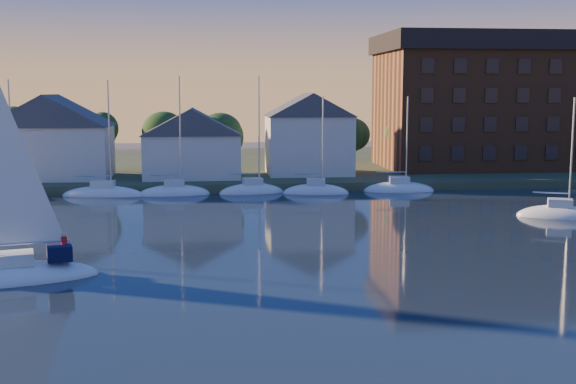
{
  "coord_description": "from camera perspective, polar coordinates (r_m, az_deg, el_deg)",
  "views": [
    {
      "loc": [
        -4.31,
        -27.6,
        10.93
      ],
      "look_at": [
        1.29,
        22.0,
        3.98
      ],
      "focal_mm": 45.0,
      "sensor_mm": 36.0,
      "label": 1
    }
  ],
  "objects": [
    {
      "name": "tree_line",
      "position": [
        90.89,
        -2.47,
        5.55
      ],
      "size": [
        93.4,
        5.4,
        8.9
      ],
      "color": "#3A281A",
      "rests_on": "shoreline_land"
    },
    {
      "name": "clubhouse_centre",
      "position": [
        84.81,
        -7.59,
        3.94
      ],
      "size": [
        11.55,
        8.4,
        8.08
      ],
      "color": "silver",
      "rests_on": "shoreline_land"
    },
    {
      "name": "shoreline_land",
      "position": [
        103.27,
        -4.02,
        1.83
      ],
      "size": [
        160.0,
        50.0,
        2.0
      ],
      "primitive_type": "cube",
      "color": "#354327",
      "rests_on": "ground"
    },
    {
      "name": "condo_block",
      "position": [
        100.17,
        16.16,
        6.96
      ],
      "size": [
        31.0,
        17.0,
        17.4
      ],
      "color": "brown",
      "rests_on": "shoreline_land"
    },
    {
      "name": "ground",
      "position": [
        30.0,
        2.33,
        -13.46
      ],
      "size": [
        260.0,
        260.0,
        0.0
      ],
      "primitive_type": "plane",
      "color": "black",
      "rests_on": "ground"
    },
    {
      "name": "wooden_dock",
      "position": [
        80.46,
        -3.32,
        0.1
      ],
      "size": [
        120.0,
        3.0,
        1.0
      ],
      "primitive_type": "cube",
      "color": "brown",
      "rests_on": "ground"
    },
    {
      "name": "moored_fleet",
      "position": [
        77.74,
        -12.06,
        -0.26
      ],
      "size": [
        63.5,
        2.4,
        12.05
      ],
      "color": "white",
      "rests_on": "ground"
    },
    {
      "name": "clubhouse_west",
      "position": [
        87.55,
        -18.14,
        4.26
      ],
      "size": [
        13.65,
        9.45,
        9.64
      ],
      "color": "silver",
      "rests_on": "shoreline_land"
    },
    {
      "name": "hero_sailboat",
      "position": [
        45.24,
        -21.06,
        -5.76
      ],
      "size": [
        10.84,
        5.78,
        15.83
      ],
      "rotation": [
        0.0,
        0.0,
        3.39
      ],
      "color": "white",
      "rests_on": "ground"
    },
    {
      "name": "clubhouse_east",
      "position": [
        87.61,
        1.65,
        4.7
      ],
      "size": [
        10.5,
        8.4,
        9.8
      ],
      "color": "silver",
      "rests_on": "shoreline_land"
    },
    {
      "name": "drifting_sailboat_right",
      "position": [
        67.63,
        20.66,
        -1.81
      ],
      "size": [
        7.65,
        5.1,
        11.56
      ],
      "rotation": [
        0.0,
        0.0,
        -0.4
      ],
      "color": "white",
      "rests_on": "ground"
    }
  ]
}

